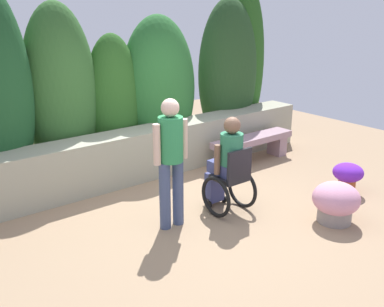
{
  "coord_description": "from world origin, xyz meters",
  "views": [
    {
      "loc": [
        -3.34,
        -4.2,
        2.66
      ],
      "look_at": [
        -0.05,
        0.03,
        0.85
      ],
      "focal_mm": 40.81,
      "sensor_mm": 36.0,
      "label": 1
    }
  ],
  "objects_px": {
    "stone_bench": "(252,144)",
    "person_standing_companion": "(171,155)",
    "person_in_wheelchair": "(228,168)",
    "flower_pot_purple_near": "(348,175)",
    "flower_pot_terracotta_by_wall": "(336,202)"
  },
  "relations": [
    {
      "from": "person_standing_companion",
      "to": "stone_bench",
      "type": "bearing_deg",
      "value": 34.08
    },
    {
      "from": "flower_pot_purple_near",
      "to": "flower_pot_terracotta_by_wall",
      "type": "distance_m",
      "value": 1.04
    },
    {
      "from": "stone_bench",
      "to": "flower_pot_terracotta_by_wall",
      "type": "xyz_separation_m",
      "value": [
        -0.81,
        -2.3,
        -0.05
      ]
    },
    {
      "from": "stone_bench",
      "to": "flower_pot_purple_near",
      "type": "xyz_separation_m",
      "value": [
        0.14,
        -1.85,
        -0.05
      ]
    },
    {
      "from": "flower_pot_terracotta_by_wall",
      "to": "person_in_wheelchair",
      "type": "bearing_deg",
      "value": 128.89
    },
    {
      "from": "person_standing_companion",
      "to": "flower_pot_purple_near",
      "type": "height_order",
      "value": "person_standing_companion"
    },
    {
      "from": "person_in_wheelchair",
      "to": "person_standing_companion",
      "type": "relative_size",
      "value": 0.81
    },
    {
      "from": "stone_bench",
      "to": "flower_pot_purple_near",
      "type": "distance_m",
      "value": 1.86
    },
    {
      "from": "person_in_wheelchair",
      "to": "flower_pot_purple_near",
      "type": "distance_m",
      "value": 1.97
    },
    {
      "from": "flower_pot_terracotta_by_wall",
      "to": "stone_bench",
      "type": "bearing_deg",
      "value": 70.59
    },
    {
      "from": "stone_bench",
      "to": "person_standing_companion",
      "type": "bearing_deg",
      "value": -154.62
    },
    {
      "from": "person_in_wheelchair",
      "to": "flower_pot_terracotta_by_wall",
      "type": "xyz_separation_m",
      "value": [
        0.88,
        -1.1,
        -0.34
      ]
    },
    {
      "from": "stone_bench",
      "to": "flower_pot_purple_near",
      "type": "relative_size",
      "value": 3.69
    },
    {
      "from": "person_in_wheelchair",
      "to": "stone_bench",
      "type": "bearing_deg",
      "value": 38.58
    },
    {
      "from": "stone_bench",
      "to": "flower_pot_terracotta_by_wall",
      "type": "bearing_deg",
      "value": -107.25
    }
  ]
}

